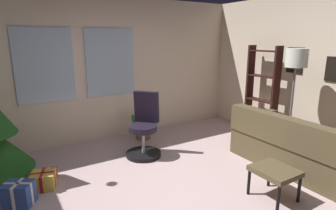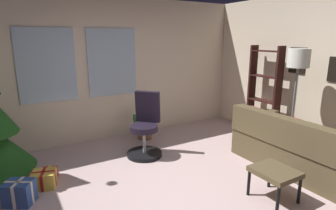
{
  "view_description": "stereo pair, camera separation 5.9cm",
  "coord_description": "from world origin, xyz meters",
  "px_view_note": "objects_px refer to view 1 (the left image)",
  "views": [
    {
      "loc": [
        -1.58,
        -2.28,
        1.85
      ],
      "look_at": [
        0.15,
        0.56,
        1.03
      ],
      "focal_mm": 29.34,
      "sensor_mm": 36.0,
      "label": 1
    },
    {
      "loc": [
        -1.53,
        -2.31,
        1.85
      ],
      "look_at": [
        0.15,
        0.56,
        1.03
      ],
      "focal_mm": 29.34,
      "sensor_mm": 36.0,
      "label": 2
    }
  ],
  "objects_px": {
    "gift_box_red": "(48,176)",
    "bookshelf": "(262,97)",
    "floor_lamp": "(296,67)",
    "footstool": "(275,173)",
    "office_chair": "(144,131)",
    "potted_plant": "(141,128)",
    "couch": "(315,152)",
    "gift_box_blue": "(19,194)",
    "gift_box_gold": "(43,180)"
  },
  "relations": [
    {
      "from": "footstool",
      "to": "office_chair",
      "type": "xyz_separation_m",
      "value": [
        -0.73,
        1.91,
        0.07
      ]
    },
    {
      "from": "couch",
      "to": "gift_box_gold",
      "type": "bearing_deg",
      "value": 155.89
    },
    {
      "from": "gift_box_red",
      "to": "potted_plant",
      "type": "height_order",
      "value": "potted_plant"
    },
    {
      "from": "gift_box_blue",
      "to": "floor_lamp",
      "type": "bearing_deg",
      "value": -10.09
    },
    {
      "from": "gift_box_red",
      "to": "office_chair",
      "type": "relative_size",
      "value": 0.27
    },
    {
      "from": "couch",
      "to": "office_chair",
      "type": "xyz_separation_m",
      "value": [
        -1.81,
        1.76,
        0.11
      ]
    },
    {
      "from": "couch",
      "to": "floor_lamp",
      "type": "height_order",
      "value": "floor_lamp"
    },
    {
      "from": "gift_box_gold",
      "to": "gift_box_red",
      "type": "bearing_deg",
      "value": 63.39
    },
    {
      "from": "floor_lamp",
      "to": "footstool",
      "type": "bearing_deg",
      "value": -150.21
    },
    {
      "from": "footstool",
      "to": "gift_box_red",
      "type": "relative_size",
      "value": 1.73
    },
    {
      "from": "footstool",
      "to": "floor_lamp",
      "type": "relative_size",
      "value": 0.28
    },
    {
      "from": "footstool",
      "to": "gift_box_blue",
      "type": "bearing_deg",
      "value": 151.38
    },
    {
      "from": "footstool",
      "to": "gift_box_gold",
      "type": "relative_size",
      "value": 1.38
    },
    {
      "from": "office_chair",
      "to": "floor_lamp",
      "type": "bearing_deg",
      "value": -30.93
    },
    {
      "from": "footstool",
      "to": "floor_lamp",
      "type": "height_order",
      "value": "floor_lamp"
    },
    {
      "from": "gift_box_blue",
      "to": "potted_plant",
      "type": "height_order",
      "value": "potted_plant"
    },
    {
      "from": "bookshelf",
      "to": "gift_box_red",
      "type": "bearing_deg",
      "value": 175.96
    },
    {
      "from": "gift_box_gold",
      "to": "potted_plant",
      "type": "xyz_separation_m",
      "value": [
        1.83,
        0.94,
        0.1
      ]
    },
    {
      "from": "gift_box_red",
      "to": "potted_plant",
      "type": "relative_size",
      "value": 0.46
    },
    {
      "from": "footstool",
      "to": "bookshelf",
      "type": "distance_m",
      "value": 2.23
    },
    {
      "from": "couch",
      "to": "gift_box_red",
      "type": "bearing_deg",
      "value": 153.3
    },
    {
      "from": "gift_box_red",
      "to": "bookshelf",
      "type": "xyz_separation_m",
      "value": [
        3.76,
        -0.27,
        0.69
      ]
    },
    {
      "from": "gift_box_gold",
      "to": "office_chair",
      "type": "height_order",
      "value": "office_chair"
    },
    {
      "from": "gift_box_gold",
      "to": "potted_plant",
      "type": "height_order",
      "value": "potted_plant"
    },
    {
      "from": "floor_lamp",
      "to": "gift_box_blue",
      "type": "bearing_deg",
      "value": 169.91
    },
    {
      "from": "gift_box_blue",
      "to": "office_chair",
      "type": "relative_size",
      "value": 0.37
    },
    {
      "from": "gift_box_gold",
      "to": "gift_box_blue",
      "type": "bearing_deg",
      "value": -137.92
    },
    {
      "from": "floor_lamp",
      "to": "office_chair",
      "type": "bearing_deg",
      "value": 149.07
    },
    {
      "from": "office_chair",
      "to": "gift_box_red",
      "type": "bearing_deg",
      "value": -175.99
    },
    {
      "from": "couch",
      "to": "potted_plant",
      "type": "xyz_separation_m",
      "value": [
        -1.53,
        2.44,
        -0.08
      ]
    },
    {
      "from": "gift_box_gold",
      "to": "bookshelf",
      "type": "height_order",
      "value": "bookshelf"
    },
    {
      "from": "gift_box_red",
      "to": "office_chair",
      "type": "distance_m",
      "value": 1.52
    },
    {
      "from": "gift_box_red",
      "to": "bookshelf",
      "type": "height_order",
      "value": "bookshelf"
    },
    {
      "from": "couch",
      "to": "gift_box_red",
      "type": "relative_size",
      "value": 7.53
    },
    {
      "from": "gift_box_blue",
      "to": "couch",
      "type": "bearing_deg",
      "value": -18.88
    },
    {
      "from": "gift_box_blue",
      "to": "floor_lamp",
      "type": "xyz_separation_m",
      "value": [
        3.83,
        -0.68,
        1.28
      ]
    },
    {
      "from": "couch",
      "to": "gift_box_gold",
      "type": "distance_m",
      "value": 3.69
    },
    {
      "from": "bookshelf",
      "to": "potted_plant",
      "type": "height_order",
      "value": "bookshelf"
    },
    {
      "from": "gift_box_gold",
      "to": "gift_box_blue",
      "type": "height_order",
      "value": "gift_box_blue"
    },
    {
      "from": "footstool",
      "to": "gift_box_red",
      "type": "xyz_separation_m",
      "value": [
        -2.21,
        1.81,
        -0.25
      ]
    },
    {
      "from": "gift_box_red",
      "to": "floor_lamp",
      "type": "xyz_separation_m",
      "value": [
        3.47,
        -1.09,
        1.34
      ]
    },
    {
      "from": "potted_plant",
      "to": "bookshelf",
      "type": "bearing_deg",
      "value": -27.73
    },
    {
      "from": "footstool",
      "to": "bookshelf",
      "type": "xyz_separation_m",
      "value": [
        1.55,
        1.54,
        0.44
      ]
    },
    {
      "from": "gift_box_gold",
      "to": "floor_lamp",
      "type": "relative_size",
      "value": 0.2
    },
    {
      "from": "floor_lamp",
      "to": "bookshelf",
      "type": "bearing_deg",
      "value": 70.17
    },
    {
      "from": "footstool",
      "to": "gift_box_blue",
      "type": "xyz_separation_m",
      "value": [
        -2.57,
        1.4,
        -0.19
      ]
    },
    {
      "from": "potted_plant",
      "to": "footstool",
      "type": "bearing_deg",
      "value": -80.15
    },
    {
      "from": "office_chair",
      "to": "gift_box_gold",
      "type": "bearing_deg",
      "value": -170.77
    },
    {
      "from": "floor_lamp",
      "to": "potted_plant",
      "type": "xyz_separation_m",
      "value": [
        -1.71,
        1.88,
        -1.21
      ]
    },
    {
      "from": "gift_box_gold",
      "to": "floor_lamp",
      "type": "height_order",
      "value": "floor_lamp"
    }
  ]
}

